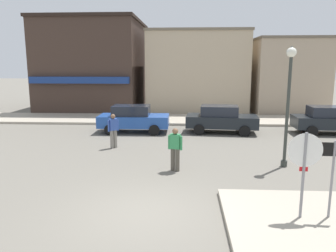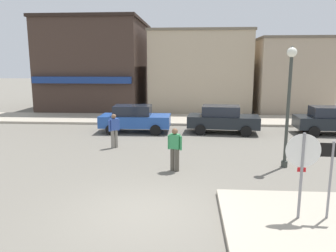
{
  "view_description": "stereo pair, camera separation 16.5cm",
  "coord_description": "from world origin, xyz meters",
  "views": [
    {
      "loc": [
        1.08,
        -8.09,
        3.9
      ],
      "look_at": [
        0.38,
        4.5,
        1.5
      ],
      "focal_mm": 35.0,
      "sensor_mm": 36.0,
      "label": 1
    },
    {
      "loc": [
        1.25,
        -8.08,
        3.9
      ],
      "look_at": [
        0.38,
        4.5,
        1.5
      ],
      "focal_mm": 35.0,
      "sensor_mm": 36.0,
      "label": 2
    }
  ],
  "objects": [
    {
      "name": "pedestrian_crossing_near",
      "position": [
        -2.31,
        6.73,
        0.87
      ],
      "size": [
        0.49,
        0.41,
        1.61
      ],
      "color": "gray",
      "rests_on": "ground"
    },
    {
      "name": "one_way_sign",
      "position": [
        4.65,
        -0.29,
        1.33
      ],
      "size": [
        0.6,
        0.07,
        2.1
      ],
      "color": "gray",
      "rests_on": "ground"
    },
    {
      "name": "building_corner_shop",
      "position": [
        -7.0,
        21.23,
        3.8
      ],
      "size": [
        8.27,
        9.96,
        7.59
      ],
      "color": "#3D2D26",
      "rests_on": "ground"
    },
    {
      "name": "parked_car_third",
      "position": [
        9.17,
        10.52,
        0.81
      ],
      "size": [
        4.06,
        2.0,
        1.56
      ],
      "color": "black",
      "rests_on": "ground"
    },
    {
      "name": "lamp_post",
      "position": [
        4.87,
        4.27,
        2.96
      ],
      "size": [
        0.36,
        0.36,
        4.54
      ],
      "color": "#333833",
      "rests_on": "ground"
    },
    {
      "name": "parked_car_nearest",
      "position": [
        -1.95,
        10.36,
        0.81
      ],
      "size": [
        4.01,
        1.9,
        1.56
      ],
      "color": "#234C9E",
      "rests_on": "ground"
    },
    {
      "name": "building_storefront_left_near",
      "position": [
        1.94,
        20.69,
        3.29
      ],
      "size": [
        8.25,
        7.05,
        6.56
      ],
      "color": "tan",
      "rests_on": "ground"
    },
    {
      "name": "kerb_far",
      "position": [
        0.0,
        14.51,
        0.07
      ],
      "size": [
        80.0,
        4.0,
        0.15
      ],
      "primitive_type": "cube",
      "color": "#A89E8C",
      "rests_on": "ground"
    },
    {
      "name": "ground_plane",
      "position": [
        0.0,
        0.0,
        0.0
      ],
      "size": [
        160.0,
        160.0,
        0.0
      ],
      "primitive_type": "plane",
      "color": "#6B665B"
    },
    {
      "name": "building_storefront_left_mid",
      "position": [
        9.24,
        19.4,
        2.97
      ],
      "size": [
        5.53,
        5.46,
        5.93
      ],
      "color": "tan",
      "rests_on": "ground"
    },
    {
      "name": "parked_car_second",
      "position": [
        3.09,
        10.51,
        0.81
      ],
      "size": [
        4.14,
        2.16,
        1.56
      ],
      "color": "black",
      "rests_on": "ground"
    },
    {
      "name": "stop_sign",
      "position": [
        3.94,
        -0.34,
        1.52
      ],
      "size": [
        0.82,
        0.08,
        2.3
      ],
      "color": "gray",
      "rests_on": "ground"
    },
    {
      "name": "pedestrian_crossing_far",
      "position": [
        0.7,
        3.52,
        0.87
      ],
      "size": [
        0.55,
        0.32,
        1.61
      ],
      "color": "#4C473D",
      "rests_on": "ground"
    }
  ]
}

